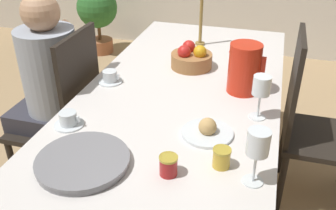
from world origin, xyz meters
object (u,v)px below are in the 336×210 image
(wine_glass_water, at_px, (261,87))
(jam_jar_red, at_px, (222,157))
(teacup_across, at_px, (110,77))
(jam_jar_amber, at_px, (168,165))
(bread_plate, at_px, (207,130))
(fruit_bowl, at_px, (191,58))
(potted_plant, at_px, (97,12))
(wine_glass_juice, at_px, (258,145))
(person_seated, at_px, (47,82))
(candlestick_tall, at_px, (201,18))
(teacup_near_person, at_px, (69,120))
(chair_opposite, at_px, (310,123))
(chair_person_side, at_px, (66,115))
(red_pitcher, at_px, (244,68))
(serving_tray, at_px, (83,161))

(wine_glass_water, bearing_deg, jam_jar_red, -104.90)
(teacup_across, relative_size, jam_jar_red, 1.68)
(jam_jar_amber, bearing_deg, bread_plate, 73.32)
(fruit_bowl, xyz_separation_m, potted_plant, (-1.42, 1.74, -0.34))
(wine_glass_juice, distance_m, bread_plate, 0.33)
(bread_plate, bearing_deg, person_seated, 160.78)
(wine_glass_juice, bearing_deg, jam_jar_red, 155.90)
(wine_glass_juice, xyz_separation_m, candlestick_tall, (-0.43, 1.20, 0.02))
(wine_glass_juice, distance_m, candlestick_tall, 1.28)
(wine_glass_water, relative_size, teacup_near_person, 1.58)
(chair_opposite, relative_size, candlestick_tall, 2.37)
(chair_person_side, bearing_deg, chair_opposite, -77.19)
(chair_person_side, bearing_deg, jam_jar_red, -117.90)
(chair_person_side, bearing_deg, potted_plant, 21.05)
(chair_person_side, distance_m, fruit_bowl, 0.76)
(wine_glass_juice, distance_m, jam_jar_amber, 0.30)
(person_seated, height_order, wine_glass_water, person_seated)
(wine_glass_water, relative_size, candlestick_tall, 0.47)
(person_seated, distance_m, jam_jar_red, 1.14)
(potted_plant, bearing_deg, candlestick_tall, -44.97)
(fruit_bowl, bearing_deg, jam_jar_red, -69.93)
(chair_person_side, bearing_deg, wine_glass_water, -96.63)
(bread_plate, distance_m, jam_jar_amber, 0.29)
(candlestick_tall, bearing_deg, wine_glass_water, -62.11)
(potted_plant, bearing_deg, wine_glass_juice, -54.88)
(candlestick_tall, bearing_deg, jam_jar_red, -74.62)
(chair_person_side, distance_m, red_pitcher, 0.99)
(teacup_across, height_order, fruit_bowl, fruit_bowl)
(bread_plate, bearing_deg, wine_glass_water, 45.63)
(teacup_near_person, bearing_deg, fruit_bowl, 63.70)
(teacup_across, bearing_deg, chair_person_side, -175.79)
(person_seated, height_order, wine_glass_juice, person_seated)
(bread_plate, bearing_deg, teacup_across, 149.86)
(chair_person_side, bearing_deg, red_pitcher, -83.49)
(fruit_bowl, bearing_deg, jam_jar_amber, -81.93)
(jam_jar_amber, relative_size, candlestick_tall, 0.18)
(serving_tray, bearing_deg, bread_plate, 38.85)
(serving_tray, bearing_deg, jam_jar_amber, 6.88)
(chair_person_side, relative_size, wine_glass_water, 5.08)
(serving_tray, bearing_deg, wine_glass_water, 41.19)
(teacup_across, height_order, jam_jar_red, jam_jar_red)
(red_pitcher, height_order, jam_jar_amber, red_pitcher)
(candlestick_tall, bearing_deg, chair_opposite, -28.47)
(wine_glass_juice, relative_size, jam_jar_amber, 2.78)
(bread_plate, distance_m, jam_jar_red, 0.20)
(chair_opposite, relative_size, teacup_near_person, 8.02)
(serving_tray, relative_size, bread_plate, 1.60)
(wine_glass_juice, bearing_deg, bread_plate, 130.38)
(teacup_across, bearing_deg, wine_glass_water, -10.59)
(wine_glass_water, bearing_deg, teacup_near_person, -159.37)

